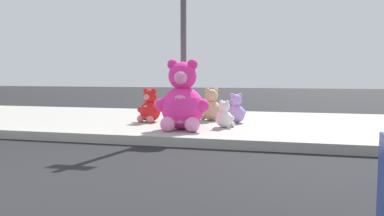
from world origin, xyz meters
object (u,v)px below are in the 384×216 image
Objects in this scene: plush_tan at (211,107)px; sign_pole at (183,34)px; plush_lavender at (236,111)px; plush_red at (150,108)px; plush_pink_large at (182,102)px; plush_lime at (186,108)px; plush_white at (225,116)px.

sign_pole is at bearing -113.42° from plush_tan.
plush_red is at bearing -171.81° from plush_lavender.
plush_pink_large reaches higher than plush_lime.
plush_red is (-0.80, 0.31, -1.42)m from sign_pole.
plush_tan is 0.62m from plush_lavender.
plush_lavender is (0.55, -0.29, -0.04)m from plush_tan.
plush_tan is at bearing 152.34° from plush_lavender.
plush_tan is at bearing 24.63° from plush_red.
sign_pole is at bearing 170.88° from plush_white.
plush_tan reaches higher than plush_lime.
plush_lavender reaches higher than plush_white.
sign_pole reaches higher than plush_pink_large.
plush_red is 1.73m from plush_lavender.
plush_lavender is (0.11, 0.69, 0.04)m from plush_white.
sign_pole is at bearing -148.63° from plush_lavender.
plush_tan reaches higher than plush_lavender.
plush_pink_large is 0.86m from plush_white.
plush_red is at bearing -132.70° from plush_lime.
plush_red is 1.38× the size of plush_white.
plush_lavender is (1.12, -0.40, 0.01)m from plush_lime.
plush_tan is 1.07m from plush_white.
plush_pink_large is 2.46× the size of plush_white.
plush_pink_large is at bearing -76.82° from sign_pole.
plush_red is at bearing -155.37° from plush_tan.
plush_white is at bearing -98.83° from plush_lavender.
sign_pole is 1.70m from plush_tan.
sign_pole is 4.70× the size of plush_tan.
plush_pink_large is at bearing -77.42° from plush_lime.
plush_white is 0.70m from plush_lavender.
plush_pink_large reaches higher than plush_white.
plush_lavender is at bearing -27.66° from plush_tan.
plush_pink_large is 1.78× the size of plush_red.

